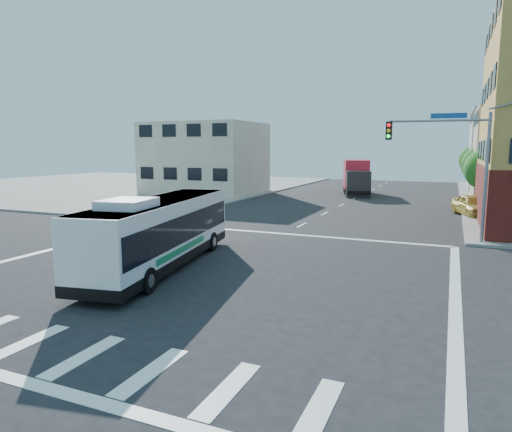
% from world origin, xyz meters
% --- Properties ---
extents(ground, '(120.00, 120.00, 0.00)m').
position_xyz_m(ground, '(0.00, 0.00, 0.00)').
color(ground, black).
rests_on(ground, ground).
extents(sidewalk_nw, '(50.00, 50.00, 0.15)m').
position_xyz_m(sidewalk_nw, '(-35.00, 35.00, 0.07)').
color(sidewalk_nw, gray).
rests_on(sidewalk_nw, ground).
extents(building_west, '(12.06, 10.06, 8.00)m').
position_xyz_m(building_west, '(-17.02, 29.98, 4.01)').
color(building_west, beige).
rests_on(building_west, ground).
extents(signal_mast_ne, '(7.91, 1.13, 8.07)m').
position_xyz_m(signal_mast_ne, '(9.08, 10.62, 4.98)').
color(signal_mast_ne, gray).
rests_on(signal_mast_ne, ground).
extents(street_tree_a, '(3.60, 3.60, 5.53)m').
position_xyz_m(street_tree_a, '(11.90, 27.92, 3.59)').
color(street_tree_a, '#3A2115').
rests_on(street_tree_a, ground).
extents(street_tree_b, '(3.80, 3.80, 5.79)m').
position_xyz_m(street_tree_b, '(11.90, 35.92, 3.75)').
color(street_tree_b, '#3A2115').
rests_on(street_tree_b, ground).
extents(street_tree_c, '(3.40, 3.40, 5.29)m').
position_xyz_m(street_tree_c, '(11.90, 43.92, 3.46)').
color(street_tree_c, '#3A2115').
rests_on(street_tree_c, ground).
extents(street_tree_d, '(4.00, 4.00, 6.03)m').
position_xyz_m(street_tree_d, '(11.90, 51.92, 3.88)').
color(street_tree_d, '#3A2115').
rests_on(street_tree_d, ground).
extents(transit_bus, '(4.25, 11.31, 3.28)m').
position_xyz_m(transit_bus, '(-2.26, 0.00, 1.60)').
color(transit_bus, black).
rests_on(transit_bus, ground).
extents(box_truck, '(4.58, 8.92, 3.86)m').
position_xyz_m(box_truck, '(-0.75, 35.49, 1.87)').
color(box_truck, black).
rests_on(box_truck, ground).
extents(parked_car, '(3.40, 5.23, 1.65)m').
position_xyz_m(parked_car, '(10.74, 22.20, 0.83)').
color(parked_car, gold).
rests_on(parked_car, ground).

